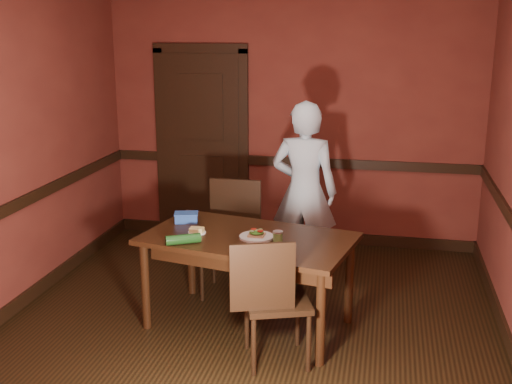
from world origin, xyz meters
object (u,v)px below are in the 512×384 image
at_px(food_tub, 186,217).
at_px(sauce_jar, 278,237).
at_px(chair_far, 230,240).
at_px(cheese_saucer, 197,231).
at_px(sandwich_plate, 257,236).
at_px(person, 304,192).
at_px(chair_near, 277,299).
at_px(dining_table, 248,281).

bearing_deg(food_tub, sauce_jar, -37.30).
xyz_separation_m(chair_far, cheese_saucer, (-0.12, -0.58, 0.27)).
bearing_deg(chair_far, sauce_jar, -51.70).
relative_size(chair_far, cheese_saucer, 7.00).
xyz_separation_m(chair_far, sandwich_plate, (0.37, -0.61, 0.27)).
bearing_deg(person, cheese_saucer, 61.23).
distance_m(chair_near, cheese_saucer, 0.93).
height_order(sauce_jar, cheese_saucer, sauce_jar).
bearing_deg(chair_near, person, -108.69).
bearing_deg(chair_near, dining_table, -77.21).
relative_size(sandwich_plate, sauce_jar, 2.96).
bearing_deg(person, sandwich_plate, 82.88).
bearing_deg(sauce_jar, chair_far, 128.87).
bearing_deg(person, chair_near, 94.91).
bearing_deg(cheese_saucer, chair_far, 78.23).
xyz_separation_m(chair_near, sauce_jar, (-0.07, 0.40, 0.32)).
relative_size(cheese_saucer, food_tub, 0.65).
distance_m(chair_near, food_tub, 1.22).
bearing_deg(sauce_jar, food_tub, 157.32).
height_order(chair_near, food_tub, chair_near).
relative_size(person, cheese_saucer, 11.77).
xyz_separation_m(chair_far, person, (0.59, 0.52, 0.34)).
bearing_deg(sandwich_plate, chair_far, 121.19).
height_order(chair_far, food_tub, chair_far).
bearing_deg(sauce_jar, sandwich_plate, 158.35).
xyz_separation_m(sauce_jar, food_tub, (-0.83, 0.35, -0.00)).
bearing_deg(chair_far, food_tub, -132.00).
bearing_deg(food_tub, dining_table, -37.89).
xyz_separation_m(dining_table, food_tub, (-0.58, 0.25, 0.42)).
xyz_separation_m(chair_far, food_tub, (-0.29, -0.33, 0.29)).
bearing_deg(sandwich_plate, sauce_jar, -21.65).
xyz_separation_m(dining_table, person, (0.29, 1.10, 0.47)).
bearing_deg(sauce_jar, person, 87.91).
bearing_deg(dining_table, chair_near, -45.82).
height_order(dining_table, food_tub, food_tub).
relative_size(chair_near, cheese_saucer, 6.64).
bearing_deg(food_tub, cheese_saucer, -71.32).
distance_m(chair_far, chair_near, 1.24).
bearing_deg(dining_table, person, 86.83).
xyz_separation_m(dining_table, chair_near, (0.32, -0.50, 0.10)).
height_order(person, cheese_saucer, person).
xyz_separation_m(chair_near, sandwich_plate, (-0.25, 0.48, 0.30)).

